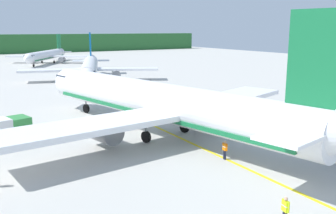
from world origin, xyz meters
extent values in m
cube|color=#B7B5AD|center=(0.00, 48.00, -0.10)|extent=(240.00, 320.00, 0.20)
cylinder|color=white|center=(8.27, 19.57, 3.50)|extent=(11.53, 35.97, 3.80)
cone|color=white|center=(4.10, 38.31, 3.50)|extent=(4.05, 3.13, 3.61)
cube|color=#192333|center=(4.58, 36.16, 4.36)|extent=(3.67, 3.04, 0.60)
cube|color=white|center=(-0.21, 15.63, 2.83)|extent=(16.44, 6.59, 0.50)
cylinder|color=slate|center=(2.07, 17.98, 1.63)|extent=(2.84, 3.60, 2.20)
cube|color=white|center=(17.63, 19.60, 2.83)|extent=(16.70, 9.64, 0.50)
cylinder|color=slate|center=(14.57, 20.76, 1.63)|extent=(2.84, 3.60, 2.20)
cube|color=#19723F|center=(11.86, 3.46, 8.65)|extent=(1.31, 4.37, 6.50)
cube|color=white|center=(11.86, 3.46, 3.90)|extent=(10.85, 5.38, 0.24)
cube|color=#19723F|center=(8.27, 19.57, 2.46)|extent=(10.56, 32.41, 0.36)
cylinder|color=black|center=(5.30, 32.92, 0.55)|extent=(0.58, 1.15, 1.10)
cylinder|color=gray|center=(5.30, 32.92, 1.35)|extent=(0.20, 0.20, 0.50)
cylinder|color=black|center=(6.06, 17.54, 0.55)|extent=(0.58, 1.15, 1.10)
cylinder|color=gray|center=(6.06, 17.54, 1.35)|extent=(0.20, 0.20, 0.50)
cylinder|color=black|center=(11.14, 18.67, 0.55)|extent=(0.58, 1.15, 1.10)
cylinder|color=gray|center=(11.14, 18.67, 1.35)|extent=(0.20, 0.20, 0.50)
cylinder|color=white|center=(15.17, 60.18, 2.89)|extent=(13.25, 28.94, 3.13)
cone|color=white|center=(9.67, 45.33, 2.89)|extent=(3.48, 2.89, 2.98)
cone|color=white|center=(20.78, 75.35, 3.22)|extent=(3.42, 3.40, 2.66)
cube|color=#192333|center=(10.30, 47.03, 3.59)|extent=(3.19, 2.78, 0.49)
cube|color=white|center=(22.81, 59.12, 2.34)|extent=(13.59, 9.40, 0.41)
cylinder|color=slate|center=(20.17, 58.51, 1.35)|extent=(2.62, 3.11, 1.81)
cube|color=white|center=(8.67, 64.35, 2.34)|extent=(13.77, 7.10, 0.41)
cylinder|color=slate|center=(10.27, 62.17, 1.35)|extent=(2.62, 3.11, 1.81)
cube|color=#0C66B2|center=(19.89, 72.95, 7.14)|extent=(1.54, 3.51, 5.36)
cube|color=white|center=(19.89, 72.95, 3.22)|extent=(8.96, 5.45, 0.20)
cube|color=#0C66B2|center=(15.17, 60.18, 2.03)|extent=(12.07, 26.10, 0.30)
cylinder|color=black|center=(11.25, 49.60, 0.45)|extent=(0.59, 0.95, 0.91)
cylinder|color=gray|center=(11.25, 49.60, 1.11)|extent=(0.16, 0.16, 0.41)
cylinder|color=black|center=(17.61, 60.60, 0.45)|extent=(0.59, 0.95, 0.91)
cylinder|color=gray|center=(17.61, 60.60, 1.11)|extent=(0.16, 0.16, 0.41)
cylinder|color=black|center=(13.58, 62.09, 0.45)|extent=(0.59, 0.95, 0.91)
cylinder|color=gray|center=(13.58, 62.09, 1.11)|extent=(0.16, 0.16, 0.41)
cylinder|color=white|center=(17.15, 106.91, 2.62)|extent=(17.16, 24.15, 2.85)
cone|color=white|center=(9.27, 94.86, 2.62)|extent=(3.25, 2.99, 2.71)
cone|color=white|center=(25.20, 119.20, 2.92)|extent=(3.34, 3.33, 2.42)
cube|color=#192333|center=(10.18, 96.24, 3.27)|extent=(3.01, 2.83, 0.45)
cube|color=white|center=(23.71, 104.41, 2.13)|extent=(11.57, 10.37, 0.37)
cylinder|color=slate|center=(21.25, 104.40, 1.23)|extent=(2.69, 2.91, 1.65)
cube|color=white|center=(12.24, 111.91, 2.13)|extent=(12.32, 8.68, 0.37)
cylinder|color=slate|center=(13.22, 109.66, 1.23)|extent=(2.69, 2.91, 1.65)
cube|color=#19723F|center=(23.93, 117.26, 6.49)|extent=(2.03, 2.91, 4.87)
cube|color=white|center=(23.93, 117.26, 2.92)|extent=(7.84, 6.28, 0.18)
cube|color=#19723F|center=(17.15, 106.91, 1.84)|extent=(15.56, 21.81, 0.27)
cylinder|color=black|center=(11.54, 98.32, 0.41)|extent=(0.67, 0.83, 0.82)
cylinder|color=gray|center=(11.54, 98.32, 1.01)|extent=(0.15, 0.15, 0.37)
cylinder|color=black|center=(19.40, 106.78, 0.41)|extent=(0.67, 0.83, 0.82)
cylinder|color=gray|center=(19.40, 106.78, 1.01)|extent=(0.15, 0.15, 0.37)
cylinder|color=black|center=(16.14, 108.91, 0.41)|extent=(0.67, 0.83, 0.82)
cylinder|color=gray|center=(16.14, 108.91, 1.01)|extent=(0.15, 0.15, 0.37)
cylinder|color=silver|center=(18.62, 7.01, 1.50)|extent=(2.69, 4.81, 1.80)
cube|color=#262628|center=(18.43, 6.13, 0.52)|extent=(2.85, 6.75, 0.16)
cylinder|color=black|center=(17.54, 7.24, 0.45)|extent=(0.46, 0.94, 0.90)
cube|color=#338C3F|center=(-4.25, 24.04, 1.50)|extent=(2.27, 2.56, 1.80)
cube|color=#192333|center=(-3.42, 24.24, 1.86)|extent=(0.51, 1.81, 0.94)
cylinder|color=black|center=(-4.80, 25.04, 0.45)|extent=(0.94, 0.48, 0.90)
cylinder|color=black|center=(-4.28, 22.90, 0.45)|extent=(0.94, 0.48, 0.90)
cylinder|color=#191E33|center=(9.49, 9.92, 0.40)|extent=(0.14, 0.14, 0.79)
cylinder|color=#191E33|center=(9.49, 10.10, 0.40)|extent=(0.14, 0.14, 0.79)
cube|color=orange|center=(9.49, 10.01, 1.09)|extent=(0.23, 0.45, 0.59)
cube|color=silver|center=(9.49, 10.01, 1.12)|extent=(0.24, 0.46, 0.06)
sphere|color=tan|center=(9.49, 10.01, 1.49)|extent=(0.21, 0.21, 0.21)
cylinder|color=orange|center=(9.48, 9.74, 1.12)|extent=(0.09, 0.09, 0.56)
cylinder|color=orange|center=(9.50, 10.28, 1.12)|extent=(0.09, 0.09, 0.56)
cube|color=#CCE519|center=(5.63, 0.05, 1.13)|extent=(0.30, 0.47, 0.62)
cube|color=silver|center=(5.63, 0.05, 1.16)|extent=(0.31, 0.49, 0.06)
sphere|color=tan|center=(5.63, 0.05, 1.55)|extent=(0.22, 0.22, 0.22)
cylinder|color=#CCE519|center=(5.68, 0.32, 1.16)|extent=(0.09, 0.09, 0.59)
cylinder|color=#CCE519|center=(5.57, -0.21, 1.16)|extent=(0.09, 0.09, 0.59)
cube|color=yellow|center=(9.64, 14.57, 0.01)|extent=(0.30, 60.00, 0.01)
camera|label=1|loc=(-9.42, -12.87, 10.59)|focal=39.89mm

